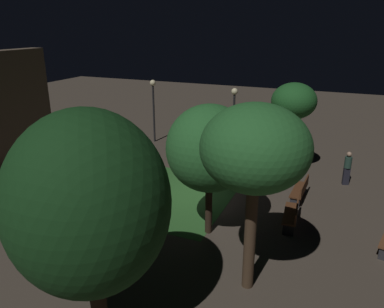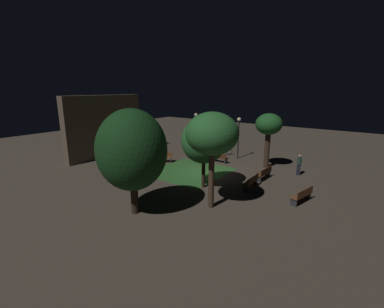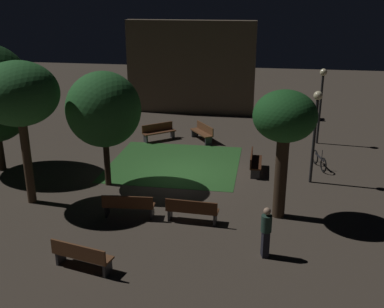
% 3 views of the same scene
% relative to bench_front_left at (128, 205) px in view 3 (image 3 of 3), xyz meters
% --- Properties ---
extents(ground_plane, '(60.00, 60.00, 0.00)m').
position_rel_bench_front_left_xyz_m(ground_plane, '(1.13, 4.46, -0.48)').
color(ground_plane, '#473D33').
extents(grass_lawn, '(5.88, 5.60, 0.01)m').
position_rel_bench_front_left_xyz_m(grass_lawn, '(0.53, 5.52, -0.48)').
color(grass_lawn, '#2D6028').
rests_on(grass_lawn, ground).
extents(bench_front_left, '(1.83, 0.62, 0.88)m').
position_rel_bench_front_left_xyz_m(bench_front_left, '(0.00, 0.00, 0.00)').
color(bench_front_left, '#512D19').
rests_on(bench_front_left, ground).
extents(bench_corner, '(1.82, 0.57, 0.88)m').
position_rel_bench_front_left_xyz_m(bench_corner, '(2.26, -0.00, 0.00)').
color(bench_corner, '#512D19').
rests_on(bench_corner, ground).
extents(bench_near_trees, '(1.69, 1.52, 0.88)m').
position_rel_bench_front_left_xyz_m(bench_near_trees, '(-1.03, 8.92, 0.00)').
color(bench_near_trees, brown).
rests_on(bench_near_trees, ground).
extents(bench_by_lamp, '(1.43, 1.75, 0.88)m').
position_rel_bench_front_left_xyz_m(bench_by_lamp, '(1.32, 9.18, 0.00)').
color(bench_by_lamp, brown).
rests_on(bench_by_lamp, ground).
extents(bench_path_side, '(0.48, 1.80, 0.88)m').
position_rel_bench_front_left_xyz_m(bench_path_side, '(4.20, 5.09, 0.00)').
color(bench_path_side, '#422314').
rests_on(bench_path_side, ground).
extents(bench_front_right, '(1.86, 0.88, 0.88)m').
position_rel_bench_front_left_xyz_m(bench_front_right, '(-0.38, -3.32, 0.00)').
color(bench_front_right, brown).
rests_on(bench_front_right, ground).
extents(tree_near_wall, '(2.94, 2.94, 4.68)m').
position_rel_bench_front_left_xyz_m(tree_near_wall, '(-1.69, 2.70, 2.70)').
color(tree_near_wall, '#2D2116').
rests_on(tree_near_wall, ground).
extents(tree_tall_center, '(2.83, 2.83, 5.31)m').
position_rel_bench_front_left_xyz_m(tree_tall_center, '(-4.00, 0.65, 3.64)').
color(tree_tall_center, '#423021').
rests_on(tree_tall_center, ground).
extents(tree_right_canopy, '(2.13, 2.13, 4.53)m').
position_rel_bench_front_left_xyz_m(tree_right_canopy, '(5.20, 0.99, 3.04)').
color(tree_right_canopy, '#38281C').
rests_on(tree_right_canopy, ground).
extents(lamp_post_plaza_east, '(0.36, 0.36, 3.86)m').
position_rel_bench_front_left_xyz_m(lamp_post_plaza_east, '(6.56, 4.32, 2.20)').
color(lamp_post_plaza_east, black).
rests_on(lamp_post_plaza_east, ground).
extents(lamp_post_path_center, '(0.36, 0.36, 3.91)m').
position_rel_bench_front_left_xyz_m(lamp_post_path_center, '(7.31, 9.71, 2.23)').
color(lamp_post_path_center, black).
rests_on(lamp_post_path_center, ground).
extents(bicycle, '(0.49, 1.66, 0.93)m').
position_rel_bench_front_left_xyz_m(bicycle, '(7.07, 6.07, -0.14)').
color(bicycle, black).
rests_on(bicycle, ground).
extents(pedestrian, '(0.32, 0.32, 1.61)m').
position_rel_bench_front_left_xyz_m(pedestrian, '(4.77, -1.74, 0.37)').
color(pedestrian, black).
rests_on(pedestrian, ground).
extents(building_wall_backdrop, '(8.19, 0.80, 5.87)m').
position_rel_bench_front_left_xyz_m(building_wall_backdrop, '(-0.31, 15.02, 2.45)').
color(building_wall_backdrop, brown).
rests_on(building_wall_backdrop, ground).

